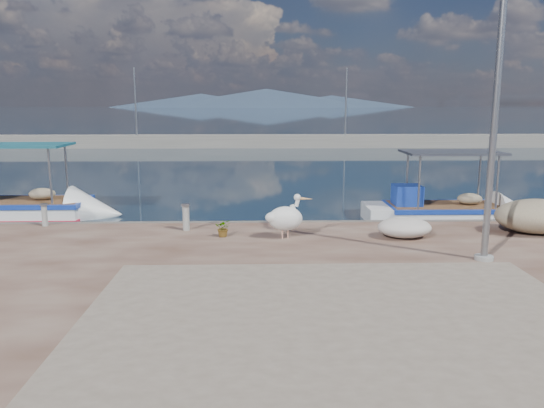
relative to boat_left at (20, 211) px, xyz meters
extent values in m
plane|color=#162635|center=(9.27, -8.24, -0.25)|extent=(1400.00, 1400.00, 0.00)
cube|color=gray|center=(10.27, -11.24, 0.26)|extent=(9.00, 7.00, 0.01)
cube|color=gray|center=(9.27, 31.76, 0.35)|extent=(120.00, 2.20, 1.20)
cylinder|color=gray|center=(-2.73, 31.76, 3.75)|extent=(0.16, 0.16, 7.00)
cylinder|color=gray|center=(17.27, 31.76, 3.75)|extent=(0.16, 0.16, 7.00)
cone|color=#28384C|center=(-60.73, 641.76, 7.75)|extent=(220.00, 220.00, 16.00)
cone|color=#28384C|center=(19.27, 641.76, 10.75)|extent=(280.00, 280.00, 22.00)
cone|color=#28384C|center=(99.27, 641.76, 6.75)|extent=(200.00, 200.00, 14.00)
cube|color=white|center=(0.07, 0.00, -0.16)|extent=(6.62, 2.20, 1.08)
cube|color=navy|center=(0.07, 0.00, 0.32)|extent=(4.77, 2.26, 0.16)
cube|color=#B9162E|center=(0.07, 0.00, -0.23)|extent=(4.77, 2.23, 0.14)
cube|color=#164C5B|center=(0.07, 0.00, 2.43)|extent=(3.65, 2.07, 0.09)
cube|color=white|center=(15.70, -1.06, -0.17)|extent=(6.12, 2.04, 1.00)
cube|color=navy|center=(15.70, -1.06, 0.28)|extent=(4.41, 2.09, 0.15)
cube|color=#B9162E|center=(15.70, -1.06, -0.23)|extent=(4.41, 2.07, 0.13)
cube|color=navy|center=(14.18, -1.05, 0.70)|extent=(0.95, 0.95, 0.74)
cube|color=#272A33|center=(15.70, -1.06, 2.23)|extent=(3.37, 1.92, 0.08)
cylinder|color=tan|center=(9.53, -5.33, 0.41)|extent=(0.04, 0.04, 0.31)
cylinder|color=tan|center=(9.69, -5.31, 0.41)|extent=(0.04, 0.04, 0.31)
ellipsoid|color=silver|center=(9.61, -5.32, 0.81)|extent=(1.03, 0.74, 0.67)
cylinder|color=silver|center=(9.90, -5.27, 1.14)|extent=(0.24, 0.16, 0.57)
sphere|color=silver|center=(9.94, -5.26, 1.39)|extent=(0.19, 0.19, 0.19)
cone|color=#E19D57|center=(10.16, -5.22, 1.35)|extent=(0.46, 0.18, 0.14)
cylinder|color=gray|center=(14.25, -7.49, 3.75)|extent=(0.16, 0.16, 7.00)
cylinder|color=gray|center=(14.25, -7.49, 0.30)|extent=(0.44, 0.44, 0.10)
cylinder|color=gray|center=(6.75, -4.31, 0.63)|extent=(0.20, 0.20, 0.76)
cylinder|color=gray|center=(6.75, -4.31, 1.01)|extent=(0.26, 0.26, 0.07)
cylinder|color=gray|center=(2.38, -3.64, 0.58)|extent=(0.17, 0.17, 0.66)
cylinder|color=gray|center=(2.38, -3.64, 0.91)|extent=(0.23, 0.23, 0.06)
imported|color=#33722D|center=(7.89, -5.09, 0.50)|extent=(0.46, 0.40, 0.51)
ellipsoid|color=tan|center=(16.91, -4.86, 0.74)|extent=(2.48, 1.77, 0.98)
ellipsoid|color=silver|center=(12.93, -5.31, 0.53)|extent=(1.49, 1.12, 0.56)
camera|label=1|loc=(8.88, -19.53, 3.92)|focal=35.00mm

